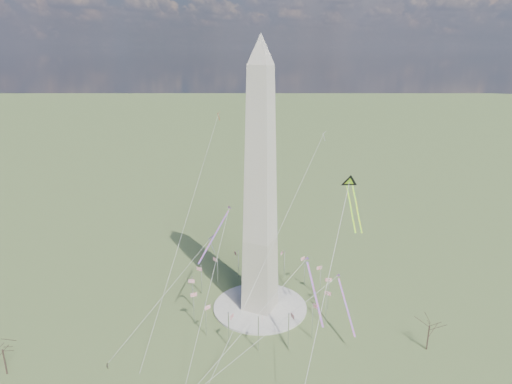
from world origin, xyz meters
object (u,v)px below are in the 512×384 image
at_px(kite_delta_black, 350,185).
at_px(person_west, 108,366).
at_px(tree_near, 430,324).
at_px(washington_monument, 260,190).

bearing_deg(kite_delta_black, person_west, 17.65).
height_order(person_west, kite_delta_black, kite_delta_black).
relative_size(tree_near, person_west, 7.50).
distance_m(washington_monument, tree_near, 71.93).
bearing_deg(washington_monument, tree_near, -0.34).
relative_size(washington_monument, kite_delta_black, 5.56).
distance_m(washington_monument, person_west, 75.79).
height_order(tree_near, kite_delta_black, kite_delta_black).
xyz_separation_m(washington_monument, tree_near, (60.93, -0.36, -38.22)).
xyz_separation_m(person_west, kite_delta_black, (60.22, 57.05, 50.94)).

